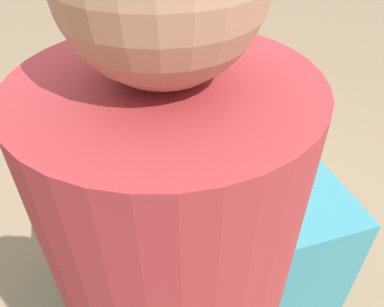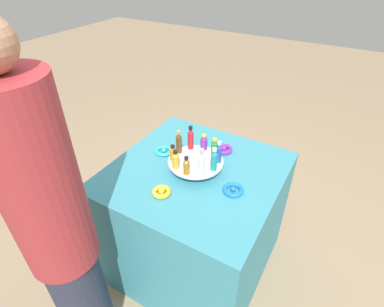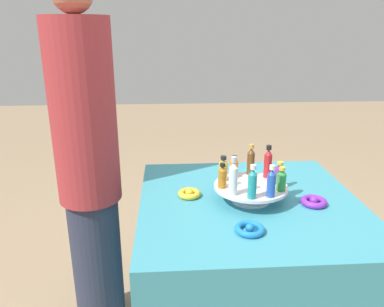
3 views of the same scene
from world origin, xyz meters
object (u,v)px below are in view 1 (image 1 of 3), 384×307
at_px(display_stand, 193,153).
at_px(bottle_gold, 186,159).
at_px(bottle_clear, 226,143).
at_px(bottle_red, 164,124).
at_px(bottle_purple, 180,121).
at_px(bottle_brown, 158,136).
at_px(bottle_green, 200,119).
at_px(ribbon_bow_blue, 262,157).
at_px(ribbon_bow_gold, 201,212).
at_px(ribbon_bow_purple, 188,121).
at_px(bottle_blue, 218,122).
at_px(bottle_orange, 167,154).
at_px(bottle_amber, 209,158).
at_px(ribbon_bow_teal, 123,165).
at_px(bottle_teal, 228,132).

bearing_deg(display_stand, bottle_gold, 151.13).
height_order(bottle_clear, bottle_red, bottle_clear).
xyz_separation_m(bottle_purple, bottle_red, (-0.03, 0.07, 0.02)).
relative_size(display_stand, bottle_brown, 2.19).
xyz_separation_m(bottle_green, ribbon_bow_blue, (-0.16, -0.19, -0.10)).
height_order(ribbon_bow_gold, ribbon_bow_purple, same).
bearing_deg(bottle_purple, ribbon_bow_purple, -28.55).
distance_m(bottle_blue, bottle_orange, 0.24).
height_order(bottle_green, ribbon_bow_gold, bottle_green).
bearing_deg(bottle_gold, bottle_green, -28.87).
bearing_deg(bottle_purple, ribbon_bow_blue, -123.59).
distance_m(display_stand, bottle_brown, 0.14).
distance_m(display_stand, bottle_green, 0.14).
bearing_deg(bottle_purple, bottle_clear, -154.87).
bearing_deg(display_stand, bottle_blue, -64.87).
height_order(bottle_red, bottle_brown, bottle_red).
bearing_deg(bottle_amber, ribbon_bow_teal, 56.41).
bearing_deg(bottle_gold, bottle_clear, -82.87).
relative_size(bottle_teal, ribbon_bow_gold, 1.39).
bearing_deg(display_stand, bottle_amber, -172.87).
xyz_separation_m(bottle_blue, bottle_brown, (-0.03, 0.23, 0.00)).
bearing_deg(bottle_blue, ribbon_bow_teal, 89.51).
relative_size(bottle_blue, bottle_brown, 0.92).
xyz_separation_m(ribbon_bow_blue, ribbon_bow_purple, (0.30, 0.19, 0.00)).
height_order(bottle_purple, bottle_gold, bottle_gold).
bearing_deg(bottle_clear, bottle_teal, -28.87).
bearing_deg(bottle_blue, ribbon_bow_purple, 15.67).
relative_size(display_stand, bottle_green, 3.06).
xyz_separation_m(bottle_teal, bottle_blue, (0.07, 0.01, -0.00)).
bearing_deg(display_stand, ribbon_bow_teal, 77.61).
xyz_separation_m(bottle_brown, ribbon_bow_blue, (-0.08, -0.36, -0.12)).
distance_m(bottle_teal, ribbon_bow_blue, 0.17).
bearing_deg(ribbon_bow_purple, ribbon_bow_gold, 167.61).
xyz_separation_m(bottle_purple, ribbon_bow_teal, (-0.06, 0.23, -0.10)).
height_order(bottle_clear, bottle_green, bottle_clear).
distance_m(bottle_clear, bottle_blue, 0.14).
relative_size(display_stand, bottle_blue, 2.38).
height_order(bottle_orange, ribbon_bow_gold, bottle_orange).
height_order(bottle_teal, bottle_green, bottle_teal).
distance_m(bottle_clear, bottle_teal, 0.07).
bearing_deg(bottle_amber, bottle_purple, 7.13).
distance_m(ribbon_bow_purple, ribbon_bow_teal, 0.35).
xyz_separation_m(bottle_green, ribbon_bow_teal, (-0.05, 0.30, -0.10)).
xyz_separation_m(display_stand, ribbon_bow_purple, (0.24, -0.05, -0.03)).
distance_m(bottle_teal, ribbon_bow_purple, 0.30).
xyz_separation_m(bottle_purple, ribbon_bow_blue, (-0.17, -0.26, -0.10)).
height_order(bottle_amber, bottle_red, bottle_red).
height_order(bottle_clear, ribbon_bow_teal, bottle_clear).
height_order(display_stand, bottle_teal, bottle_teal).
height_order(bottle_amber, bottle_clear, bottle_clear).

